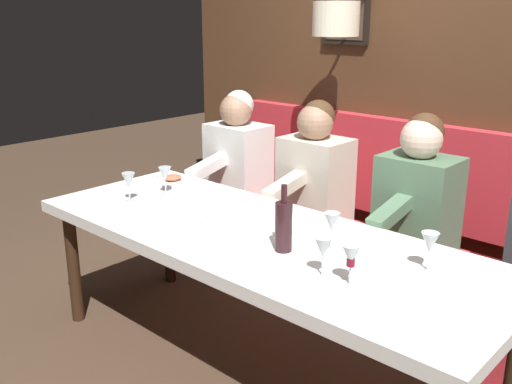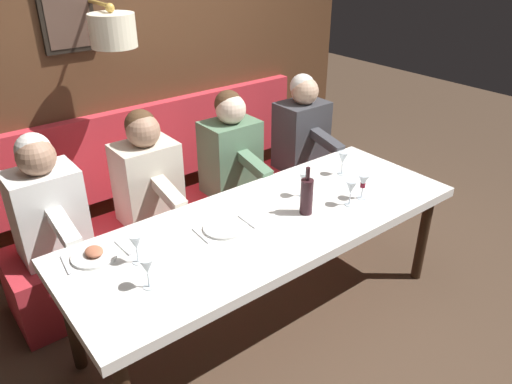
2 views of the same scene
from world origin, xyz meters
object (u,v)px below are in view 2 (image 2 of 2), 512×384
object	(u,v)px
diner_far	(46,202)
diner_near	(231,147)
wine_bottle	(307,196)
wine_glass_3	(351,188)
wine_glass_5	(343,159)
wine_glass_0	(363,182)
wine_glass_1	(147,267)
diner_middle	(147,172)
dining_table	(269,229)
wine_glass_4	(136,243)
wine_glass_2	(304,179)
diner_nearest	(302,126)

from	to	relation	value
diner_far	diner_near	bearing A→B (deg)	-90.00
diner_near	wine_bottle	distance (m)	0.97
diner_far	wine_bottle	xyz separation A→B (m)	(-0.96, -1.21, 0.04)
wine_glass_3	wine_glass_5	bearing A→B (deg)	-40.74
wine_glass_0	wine_glass_1	world-z (taller)	same
wine_glass_3	wine_glass_5	xyz separation A→B (m)	(0.33, -0.28, 0.00)
diner_far	wine_glass_0	size ratio (longest dim) A/B	4.82
diner_middle	wine_glass_0	distance (m)	1.41
wine_glass_1	wine_glass_5	world-z (taller)	same
diner_near	diner_far	bearing A→B (deg)	90.00
dining_table	wine_glass_4	xyz separation A→B (m)	(0.09, 0.79, 0.18)
wine_glass_0	wine_glass_1	size ratio (longest dim) A/B	1.00
wine_glass_0	wine_glass_2	bearing A→B (deg)	46.68
diner_nearest	wine_glass_5	xyz separation A→B (m)	(-0.73, 0.30, 0.04)
wine_glass_0	wine_glass_5	distance (m)	0.36
diner_near	wine_glass_4	bearing A→B (deg)	124.59
diner_far	dining_table	bearing A→B (deg)	-131.68
diner_far	wine_glass_1	distance (m)	1.02
diner_far	wine_glass_2	xyz separation A→B (m)	(-0.79, -1.35, 0.04)
wine_glass_1	diner_nearest	bearing A→B (deg)	-62.36
wine_glass_0	wine_glass_3	world-z (taller)	same
diner_nearest	wine_bottle	size ratio (longest dim) A/B	2.64
diner_middle	wine_glass_0	xyz separation A→B (m)	(-1.04, -0.95, 0.04)
diner_near	diner_far	xyz separation A→B (m)	(0.00, 1.35, 0.00)
wine_glass_0	diner_middle	bearing A→B (deg)	42.37
wine_glass_2	wine_glass_5	distance (m)	0.43
diner_middle	wine_glass_0	world-z (taller)	diner_middle
dining_table	wine_glass_5	distance (m)	0.82
diner_middle	wine_glass_2	size ratio (longest dim) A/B	4.82
diner_nearest	diner_far	distance (m)	2.08
diner_middle	wine_glass_1	distance (m)	1.13
wine_glass_5	wine_bottle	distance (m)	0.61
wine_glass_0	wine_glass_1	xyz separation A→B (m)	(0.04, 1.46, 0.00)
wine_glass_3	wine_glass_0	bearing A→B (deg)	-85.85
diner_near	wine_glass_1	world-z (taller)	diner_near
dining_table	wine_glass_5	size ratio (longest dim) A/B	14.81
diner_middle	wine_glass_1	size ratio (longest dim) A/B	4.82
wine_glass_4	dining_table	bearing A→B (deg)	-96.39
wine_glass_1	wine_glass_3	bearing A→B (deg)	-92.02
diner_near	wine_bottle	size ratio (longest dim) A/B	2.64
diner_near	wine_glass_5	world-z (taller)	diner_near
wine_glass_0	wine_glass_3	size ratio (longest dim) A/B	1.00
dining_table	diner_far	size ratio (longest dim) A/B	3.07
wine_glass_2	diner_far	bearing A→B (deg)	59.54
diner_far	wine_glass_5	distance (m)	1.92
wine_glass_1	wine_glass_2	bearing A→B (deg)	-79.93
dining_table	wine_glass_2	size ratio (longest dim) A/B	14.81
diner_nearest	wine_glass_1	size ratio (longest dim) A/B	4.82
wine_glass_5	dining_table	bearing A→B (deg)	101.29
diner_nearest	diner_middle	bearing A→B (deg)	90.00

